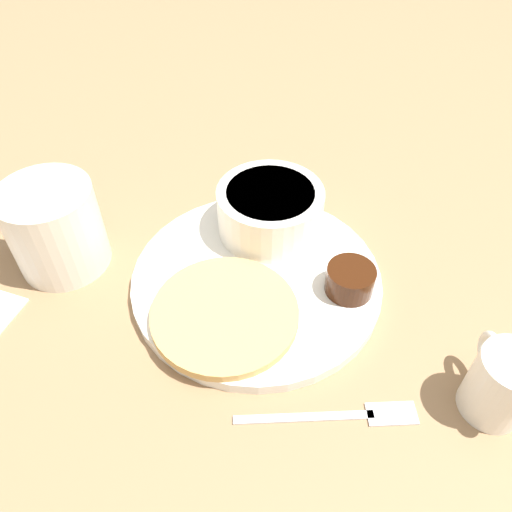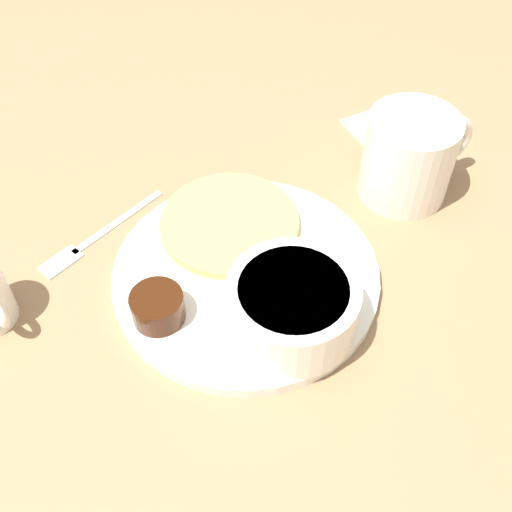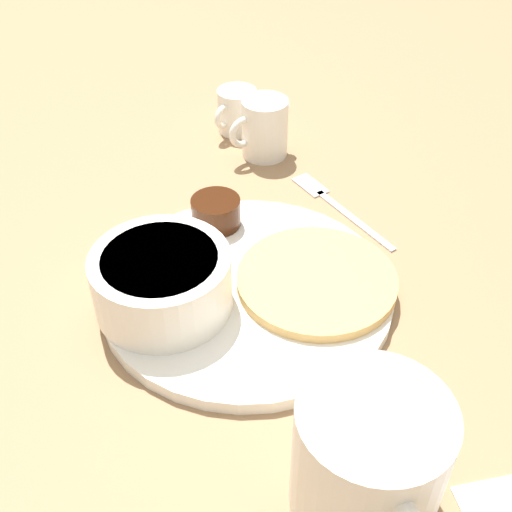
{
  "view_description": "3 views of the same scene",
  "coord_description": "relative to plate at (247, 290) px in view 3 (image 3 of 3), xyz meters",
  "views": [
    {
      "loc": [
        0.12,
        -0.31,
        0.38
      ],
      "look_at": [
        -0.0,
        0.0,
        0.04
      ],
      "focal_mm": 35.0,
      "sensor_mm": 36.0,
      "label": 1
    },
    {
      "loc": [
        0.14,
        0.35,
        0.47
      ],
      "look_at": [
        -0.01,
        0.01,
        0.04
      ],
      "focal_mm": 45.0,
      "sensor_mm": 36.0,
      "label": 2
    },
    {
      "loc": [
        -0.4,
        0.05,
        0.38
      ],
      "look_at": [
        0.02,
        -0.01,
        0.03
      ],
      "focal_mm": 45.0,
      "sensor_mm": 36.0,
      "label": 3
    }
  ],
  "objects": [
    {
      "name": "ground_plane",
      "position": [
        0.0,
        0.0,
        -0.01
      ],
      "size": [
        4.0,
        4.0,
        0.0
      ],
      "primitive_type": "plane",
      "color": "#93704C"
    },
    {
      "name": "plate",
      "position": [
        0.0,
        0.0,
        0.0
      ],
      "size": [
        0.25,
        0.25,
        0.01
      ],
      "color": "white",
      "rests_on": "ground_plane"
    },
    {
      "name": "pancake_stack",
      "position": [
        -0.01,
        -0.06,
        0.01
      ],
      "size": [
        0.14,
        0.14,
        0.01
      ],
      "color": "tan",
      "rests_on": "plate"
    },
    {
      "name": "bowl",
      "position": [
        -0.01,
        0.07,
        0.03
      ],
      "size": [
        0.11,
        0.11,
        0.05
      ],
      "color": "white",
      "rests_on": "plate"
    },
    {
      "name": "syrup_cup",
      "position": [
        0.09,
        0.02,
        0.02
      ],
      "size": [
        0.05,
        0.05,
        0.03
      ],
      "color": "#38190A",
      "rests_on": "plate"
    },
    {
      "name": "butter_ramekin",
      "position": [
        -0.0,
        0.09,
        0.02
      ],
      "size": [
        0.04,
        0.04,
        0.05
      ],
      "color": "white",
      "rests_on": "plate"
    },
    {
      "name": "coffee_mug",
      "position": [
        -0.2,
        -0.04,
        0.04
      ],
      "size": [
        0.12,
        0.09,
        0.09
      ],
      "color": "silver",
      "rests_on": "ground_plane"
    },
    {
      "name": "creamer_pitcher_near",
      "position": [
        0.23,
        -0.05,
        0.03
      ],
      "size": [
        0.05,
        0.07,
        0.07
      ],
      "color": "white",
      "rests_on": "ground_plane"
    },
    {
      "name": "creamer_pitcher_far",
      "position": [
        0.29,
        -0.03,
        0.02
      ],
      "size": [
        0.05,
        0.05,
        0.05
      ],
      "color": "white",
      "rests_on": "ground_plane"
    },
    {
      "name": "fork",
      "position": [
        0.12,
        -0.11,
        -0.0
      ],
      "size": [
        0.14,
        0.07,
        0.0
      ],
      "color": "silver",
      "rests_on": "ground_plane"
    }
  ]
}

